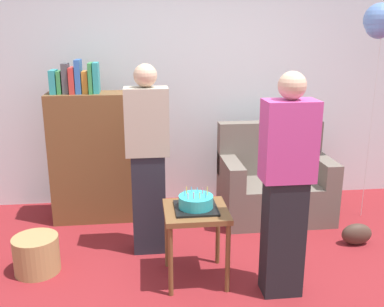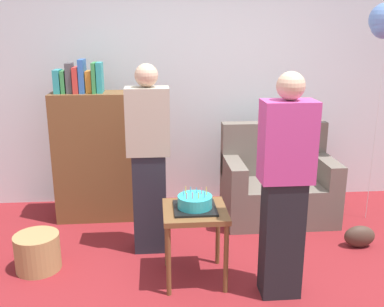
{
  "view_description": "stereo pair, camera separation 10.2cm",
  "coord_description": "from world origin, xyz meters",
  "px_view_note": "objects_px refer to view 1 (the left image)",
  "views": [
    {
      "loc": [
        -0.6,
        -2.77,
        1.89
      ],
      "look_at": [
        -0.22,
        0.52,
        0.95
      ],
      "focal_mm": 41.05,
      "sensor_mm": 36.0,
      "label": 1
    },
    {
      "loc": [
        -0.5,
        -2.78,
        1.89
      ],
      "look_at": [
        -0.22,
        0.52,
        0.95
      ],
      "focal_mm": 41.05,
      "sensor_mm": 36.0,
      "label": 2
    }
  ],
  "objects_px": {
    "couch": "(274,184)",
    "handbag": "(357,234)",
    "bookshelf": "(91,154)",
    "wicker_basket": "(36,254)",
    "person_blowing_candles": "(148,160)",
    "person_holding_cake": "(286,186)",
    "balloon_bunch": "(380,21)",
    "birthday_cake": "(196,203)",
    "side_table": "(196,220)"
  },
  "relations": [
    {
      "from": "couch",
      "to": "side_table",
      "type": "distance_m",
      "value": 1.48
    },
    {
      "from": "couch",
      "to": "handbag",
      "type": "xyz_separation_m",
      "value": [
        0.57,
        -0.73,
        -0.24
      ]
    },
    {
      "from": "couch",
      "to": "handbag",
      "type": "bearing_deg",
      "value": -52.28
    },
    {
      "from": "birthday_cake",
      "to": "handbag",
      "type": "distance_m",
      "value": 1.66
    },
    {
      "from": "bookshelf",
      "to": "birthday_cake",
      "type": "bearing_deg",
      "value": -54.81
    },
    {
      "from": "bookshelf",
      "to": "person_holding_cake",
      "type": "xyz_separation_m",
      "value": [
        1.5,
        -1.52,
        0.14
      ]
    },
    {
      "from": "birthday_cake",
      "to": "couch",
      "type": "bearing_deg",
      "value": 49.53
    },
    {
      "from": "bookshelf",
      "to": "person_blowing_candles",
      "type": "bearing_deg",
      "value": -53.94
    },
    {
      "from": "couch",
      "to": "birthday_cake",
      "type": "relative_size",
      "value": 3.44
    },
    {
      "from": "handbag",
      "to": "wicker_basket",
      "type": "bearing_deg",
      "value": -177.09
    },
    {
      "from": "couch",
      "to": "bookshelf",
      "type": "relative_size",
      "value": 0.68
    },
    {
      "from": "wicker_basket",
      "to": "balloon_bunch",
      "type": "bearing_deg",
      "value": 13.76
    },
    {
      "from": "side_table",
      "to": "birthday_cake",
      "type": "distance_m",
      "value": 0.14
    },
    {
      "from": "side_table",
      "to": "balloon_bunch",
      "type": "xyz_separation_m",
      "value": [
        1.86,
        1.01,
        1.46
      ]
    },
    {
      "from": "person_holding_cake",
      "to": "wicker_basket",
      "type": "distance_m",
      "value": 2.04
    },
    {
      "from": "couch",
      "to": "birthday_cake",
      "type": "distance_m",
      "value": 1.5
    },
    {
      "from": "bookshelf",
      "to": "person_holding_cake",
      "type": "bearing_deg",
      "value": -45.48
    },
    {
      "from": "couch",
      "to": "birthday_cake",
      "type": "xyz_separation_m",
      "value": [
        -0.96,
        -1.12,
        0.3
      ]
    },
    {
      "from": "birthday_cake",
      "to": "person_holding_cake",
      "type": "relative_size",
      "value": 0.2
    },
    {
      "from": "person_holding_cake",
      "to": "handbag",
      "type": "xyz_separation_m",
      "value": [
        0.92,
        0.64,
        -0.73
      ]
    },
    {
      "from": "wicker_basket",
      "to": "balloon_bunch",
      "type": "distance_m",
      "value": 3.69
    },
    {
      "from": "person_blowing_candles",
      "to": "side_table",
      "type": "bearing_deg",
      "value": -51.03
    },
    {
      "from": "couch",
      "to": "bookshelf",
      "type": "height_order",
      "value": "bookshelf"
    },
    {
      "from": "bookshelf",
      "to": "couch",
      "type": "bearing_deg",
      "value": -4.62
    },
    {
      "from": "couch",
      "to": "wicker_basket",
      "type": "relative_size",
      "value": 3.06
    },
    {
      "from": "person_holding_cake",
      "to": "couch",
      "type": "bearing_deg",
      "value": -87.09
    },
    {
      "from": "bookshelf",
      "to": "wicker_basket",
      "type": "relative_size",
      "value": 4.49
    },
    {
      "from": "person_blowing_candles",
      "to": "wicker_basket",
      "type": "distance_m",
      "value": 1.17
    },
    {
      "from": "bookshelf",
      "to": "handbag",
      "type": "bearing_deg",
      "value": -20.03
    },
    {
      "from": "bookshelf",
      "to": "balloon_bunch",
      "type": "bearing_deg",
      "value": -5.34
    },
    {
      "from": "bookshelf",
      "to": "wicker_basket",
      "type": "xyz_separation_m",
      "value": [
        -0.36,
        -1.02,
        -0.54
      ]
    },
    {
      "from": "bookshelf",
      "to": "wicker_basket",
      "type": "bearing_deg",
      "value": -109.5
    },
    {
      "from": "couch",
      "to": "person_holding_cake",
      "type": "height_order",
      "value": "person_holding_cake"
    },
    {
      "from": "birthday_cake",
      "to": "bookshelf",
      "type": "bearing_deg",
      "value": 125.19
    },
    {
      "from": "couch",
      "to": "balloon_bunch",
      "type": "relative_size",
      "value": 0.52
    },
    {
      "from": "person_blowing_candles",
      "to": "balloon_bunch",
      "type": "height_order",
      "value": "balloon_bunch"
    },
    {
      "from": "side_table",
      "to": "wicker_basket",
      "type": "relative_size",
      "value": 1.63
    },
    {
      "from": "birthday_cake",
      "to": "handbag",
      "type": "height_order",
      "value": "birthday_cake"
    },
    {
      "from": "bookshelf",
      "to": "person_holding_cake",
      "type": "height_order",
      "value": "person_holding_cake"
    },
    {
      "from": "balloon_bunch",
      "to": "person_holding_cake",
      "type": "bearing_deg",
      "value": -134.89
    },
    {
      "from": "person_blowing_candles",
      "to": "handbag",
      "type": "xyz_separation_m",
      "value": [
        1.87,
        -0.12,
        -0.73
      ]
    },
    {
      "from": "couch",
      "to": "bookshelf",
      "type": "xyz_separation_m",
      "value": [
        -1.85,
        0.15,
        0.35
      ]
    },
    {
      "from": "bookshelf",
      "to": "handbag",
      "type": "xyz_separation_m",
      "value": [
        2.42,
        -0.88,
        -0.59
      ]
    },
    {
      "from": "couch",
      "to": "bookshelf",
      "type": "distance_m",
      "value": 1.89
    },
    {
      "from": "person_holding_cake",
      "to": "birthday_cake",
      "type": "bearing_deg",
      "value": -5.46
    },
    {
      "from": "birthday_cake",
      "to": "person_holding_cake",
      "type": "bearing_deg",
      "value": -22.81
    },
    {
      "from": "bookshelf",
      "to": "balloon_bunch",
      "type": "distance_m",
      "value": 3.05
    },
    {
      "from": "wicker_basket",
      "to": "handbag",
      "type": "height_order",
      "value": "wicker_basket"
    },
    {
      "from": "side_table",
      "to": "balloon_bunch",
      "type": "bearing_deg",
      "value": 28.52
    },
    {
      "from": "bookshelf",
      "to": "person_holding_cake",
      "type": "distance_m",
      "value": 2.14
    }
  ]
}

